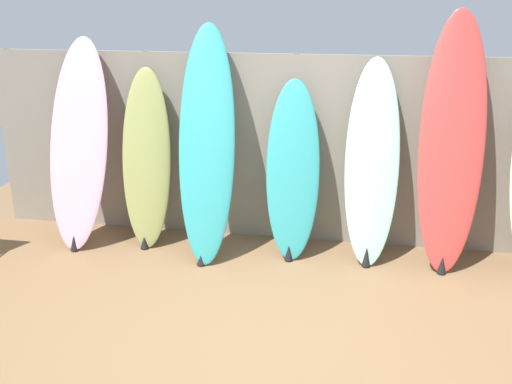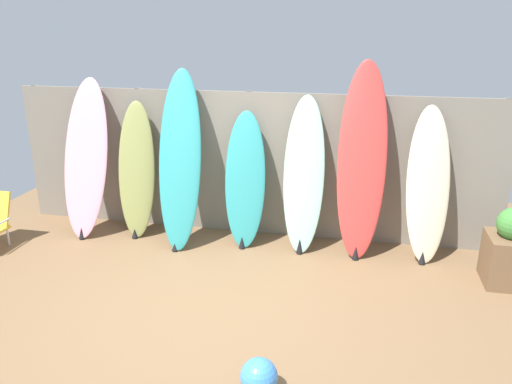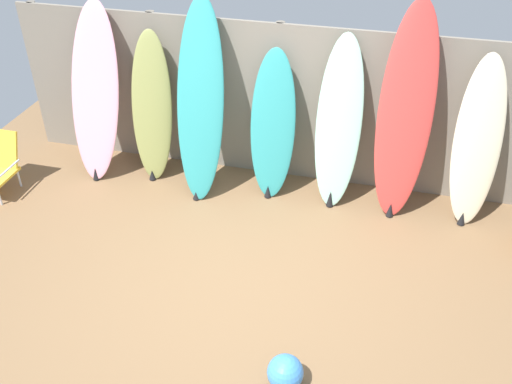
{
  "view_description": "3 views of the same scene",
  "coord_description": "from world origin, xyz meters",
  "px_view_note": "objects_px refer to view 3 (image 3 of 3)",
  "views": [
    {
      "loc": [
        0.56,
        -3.24,
        2.3
      ],
      "look_at": [
        -0.18,
        0.9,
        0.84
      ],
      "focal_mm": 40.0,
      "sensor_mm": 36.0,
      "label": 1
    },
    {
      "loc": [
        1.31,
        -3.85,
        2.58
      ],
      "look_at": [
        0.32,
        0.86,
        0.94
      ],
      "focal_mm": 35.0,
      "sensor_mm": 36.0,
      "label": 2
    },
    {
      "loc": [
        1.17,
        -3.62,
        3.7
      ],
      "look_at": [
        0.14,
        0.47,
        0.76
      ],
      "focal_mm": 40.0,
      "sensor_mm": 36.0,
      "label": 3
    }
  ],
  "objects_px": {
    "surfboard_red_5": "(405,116)",
    "beach_ball": "(285,372)",
    "surfboard_olive_1": "(152,108)",
    "surfboard_cream_6": "(477,144)",
    "surfboard_teal_3": "(273,127)",
    "surfboard_pink_0": "(95,94)",
    "surfboard_teal_2": "(200,103)",
    "surfboard_seafoam_4": "(339,125)"
  },
  "relations": [
    {
      "from": "surfboard_olive_1",
      "to": "surfboard_cream_6",
      "type": "xyz_separation_m",
      "value": [
        3.47,
        0.01,
        0.03
      ]
    },
    {
      "from": "surfboard_teal_2",
      "to": "surfboard_teal_3",
      "type": "bearing_deg",
      "value": 8.73
    },
    {
      "from": "surfboard_teal_3",
      "to": "beach_ball",
      "type": "xyz_separation_m",
      "value": [
        0.69,
        -2.57,
        -0.65
      ]
    },
    {
      "from": "surfboard_teal_3",
      "to": "surfboard_cream_6",
      "type": "height_order",
      "value": "surfboard_cream_6"
    },
    {
      "from": "surfboard_red_5",
      "to": "beach_ball",
      "type": "relative_size",
      "value": 7.96
    },
    {
      "from": "surfboard_teal_3",
      "to": "surfboard_seafoam_4",
      "type": "height_order",
      "value": "surfboard_seafoam_4"
    },
    {
      "from": "surfboard_olive_1",
      "to": "surfboard_red_5",
      "type": "height_order",
      "value": "surfboard_red_5"
    },
    {
      "from": "surfboard_seafoam_4",
      "to": "surfboard_pink_0",
      "type": "bearing_deg",
      "value": -178.37
    },
    {
      "from": "surfboard_olive_1",
      "to": "surfboard_teal_2",
      "type": "distance_m",
      "value": 0.67
    },
    {
      "from": "surfboard_pink_0",
      "to": "surfboard_teal_2",
      "type": "distance_m",
      "value": 1.27
    },
    {
      "from": "surfboard_teal_2",
      "to": "surfboard_seafoam_4",
      "type": "height_order",
      "value": "surfboard_teal_2"
    },
    {
      "from": "surfboard_olive_1",
      "to": "surfboard_pink_0",
      "type": "bearing_deg",
      "value": -173.91
    },
    {
      "from": "surfboard_teal_3",
      "to": "beach_ball",
      "type": "bearing_deg",
      "value": -74.97
    },
    {
      "from": "surfboard_pink_0",
      "to": "surfboard_cream_6",
      "type": "xyz_separation_m",
      "value": [
        4.11,
        0.08,
        -0.11
      ]
    },
    {
      "from": "surfboard_teal_2",
      "to": "beach_ball",
      "type": "distance_m",
      "value": 2.99
    },
    {
      "from": "surfboard_olive_1",
      "to": "surfboard_cream_6",
      "type": "distance_m",
      "value": 3.47
    },
    {
      "from": "surfboard_teal_2",
      "to": "surfboard_seafoam_4",
      "type": "bearing_deg",
      "value": 5.49
    },
    {
      "from": "surfboard_seafoam_4",
      "to": "surfboard_olive_1",
      "type": "bearing_deg",
      "value": -179.74
    },
    {
      "from": "surfboard_pink_0",
      "to": "surfboard_red_5",
      "type": "xyz_separation_m",
      "value": [
        3.37,
        0.04,
        0.13
      ]
    },
    {
      "from": "surfboard_olive_1",
      "to": "beach_ball",
      "type": "xyz_separation_m",
      "value": [
        2.08,
        -2.59,
        -0.69
      ]
    },
    {
      "from": "surfboard_pink_0",
      "to": "surfboard_teal_2",
      "type": "relative_size",
      "value": 0.93
    },
    {
      "from": "surfboard_teal_3",
      "to": "surfboard_teal_2",
      "type": "bearing_deg",
      "value": -171.27
    },
    {
      "from": "surfboard_teal_3",
      "to": "beach_ball",
      "type": "distance_m",
      "value": 2.74
    },
    {
      "from": "surfboard_teal_3",
      "to": "surfboard_red_5",
      "type": "bearing_deg",
      "value": -0.71
    },
    {
      "from": "surfboard_teal_3",
      "to": "beach_ball",
      "type": "relative_size",
      "value": 5.78
    },
    {
      "from": "surfboard_teal_3",
      "to": "surfboard_red_5",
      "type": "xyz_separation_m",
      "value": [
        1.34,
        -0.02,
        0.31
      ]
    },
    {
      "from": "surfboard_teal_2",
      "to": "beach_ball",
      "type": "xyz_separation_m",
      "value": [
        1.45,
        -2.46,
        -0.9
      ]
    },
    {
      "from": "surfboard_seafoam_4",
      "to": "surfboard_cream_6",
      "type": "bearing_deg",
      "value": 0.09
    },
    {
      "from": "surfboard_olive_1",
      "to": "surfboard_red_5",
      "type": "distance_m",
      "value": 2.75
    },
    {
      "from": "surfboard_olive_1",
      "to": "surfboard_seafoam_4",
      "type": "distance_m",
      "value": 2.09
    },
    {
      "from": "surfboard_teal_2",
      "to": "surfboard_red_5",
      "type": "bearing_deg",
      "value": 2.74
    },
    {
      "from": "surfboard_cream_6",
      "to": "beach_ball",
      "type": "xyz_separation_m",
      "value": [
        -1.39,
        -2.6,
        -0.72
      ]
    },
    {
      "from": "surfboard_pink_0",
      "to": "surfboard_teal_3",
      "type": "xyz_separation_m",
      "value": [
        2.03,
        0.05,
        -0.17
      ]
    },
    {
      "from": "surfboard_pink_0",
      "to": "surfboard_teal_2",
      "type": "height_order",
      "value": "surfboard_teal_2"
    },
    {
      "from": "beach_ball",
      "to": "surfboard_red_5",
      "type": "bearing_deg",
      "value": 75.71
    },
    {
      "from": "surfboard_seafoam_4",
      "to": "beach_ball",
      "type": "height_order",
      "value": "surfboard_seafoam_4"
    },
    {
      "from": "surfboard_cream_6",
      "to": "surfboard_seafoam_4",
      "type": "bearing_deg",
      "value": -179.91
    },
    {
      "from": "surfboard_olive_1",
      "to": "surfboard_teal_2",
      "type": "xyz_separation_m",
      "value": [
        0.63,
        -0.13,
        0.21
      ]
    },
    {
      "from": "surfboard_cream_6",
      "to": "surfboard_red_5",
      "type": "bearing_deg",
      "value": -176.75
    },
    {
      "from": "surfboard_teal_2",
      "to": "surfboard_seafoam_4",
      "type": "distance_m",
      "value": 1.47
    },
    {
      "from": "surfboard_pink_0",
      "to": "beach_ball",
      "type": "bearing_deg",
      "value": -42.82
    },
    {
      "from": "surfboard_olive_1",
      "to": "surfboard_red_5",
      "type": "xyz_separation_m",
      "value": [
        2.73,
        -0.03,
        0.26
      ]
    }
  ]
}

